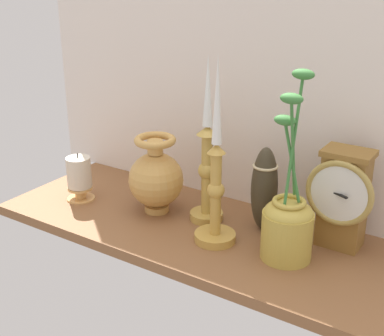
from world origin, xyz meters
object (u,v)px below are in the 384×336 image
Objects in this scene: candlestick_tall_center at (216,188)px; brass_vase_jar at (288,222)px; pillar_candle_front at (79,177)px; tall_ceramic_vase at (264,188)px; mantel_clock at (343,197)px; brass_vase_bulbous at (156,177)px; candlestick_tall_left at (207,165)px.

brass_vase_jar is at bearing 7.25° from candlestick_tall_center.
tall_ceramic_vase is (45.66, 10.97, 3.92)cm from pillar_candle_front.
tall_ceramic_vase is at bearing 137.55° from brass_vase_jar.
mantel_clock is 0.56× the size of brass_vase_jar.
brass_vase_bulbous is at bearing 175.30° from brass_vase_jar.
candlestick_tall_center is at bearing -47.99° from candlestick_tall_left.
brass_vase_bulbous is at bearing 165.89° from candlestick_tall_center.
mantel_clock is at bearing 28.40° from candlestick_tall_center.
candlestick_tall_left is 23.91cm from brass_vase_jar.
mantel_clock is 30.44cm from candlestick_tall_left.
brass_vase_jar is at bearing -125.34° from mantel_clock.
mantel_clock is at bearing 10.15° from brass_vase_bulbous.
candlestick_tall_left reaches higher than mantel_clock.
candlestick_tall_left is 3.11× the size of pillar_candle_front.
candlestick_tall_left is at bearing -167.11° from tall_ceramic_vase.
brass_vase_bulbous is 35.10cm from brass_vase_jar.
mantel_clock is 13.23cm from brass_vase_jar.
candlestick_tall_center is 2.08× the size of tall_ceramic_vase.
mantel_clock reaches higher than brass_vase_bulbous.
tall_ceramic_vase is at bearing 12.89° from candlestick_tall_left.
pillar_candle_front is (-32.62, -7.98, -7.69)cm from candlestick_tall_left.
brass_vase_bulbous is 26.15cm from tall_ceramic_vase.
tall_ceramic_vase is (25.47, 5.82, 1.10)cm from brass_vase_bulbous.
mantel_clock is 0.55× the size of candlestick_tall_left.
brass_vase_jar is at bearing -14.21° from candlestick_tall_left.
brass_vase_jar is at bearing 2.36° from pillar_candle_front.
brass_vase_bulbous is 0.97× the size of tall_ceramic_vase.
candlestick_tall_center reaches higher than brass_vase_jar.
mantel_clock is 64.10cm from pillar_candle_front.
brass_vase_bulbous is at bearing -169.85° from mantel_clock.
pillar_candle_front is (-62.59, -12.74, -5.34)cm from mantel_clock.
mantel_clock is 1.72× the size of pillar_candle_front.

